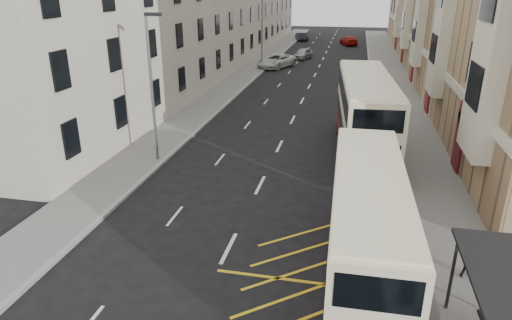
% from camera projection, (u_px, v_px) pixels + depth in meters
% --- Properties ---
extents(ground, '(200.00, 200.00, 0.00)m').
position_uv_depth(ground, '(194.00, 318.00, 13.94)').
color(ground, black).
rests_on(ground, ground).
extents(pavement_right, '(4.00, 120.00, 0.15)m').
position_uv_depth(pavement_right, '(396.00, 99.00, 39.66)').
color(pavement_right, slate).
rests_on(pavement_right, ground).
extents(pavement_left, '(3.00, 120.00, 0.15)m').
position_uv_depth(pavement_left, '(225.00, 91.00, 42.70)').
color(pavement_left, slate).
rests_on(pavement_left, ground).
extents(kerb_right, '(0.25, 120.00, 0.15)m').
position_uv_depth(kerb_right, '(373.00, 98.00, 40.05)').
color(kerb_right, gray).
rests_on(kerb_right, ground).
extents(kerb_left, '(0.25, 120.00, 0.15)m').
position_uv_depth(kerb_left, '(240.00, 92.00, 42.41)').
color(kerb_left, gray).
rests_on(kerb_left, ground).
extents(road_markings, '(10.00, 110.00, 0.01)m').
position_uv_depth(road_markings, '(319.00, 67.00, 54.91)').
color(road_markings, silver).
rests_on(road_markings, ground).
extents(terrace_right, '(10.75, 79.00, 15.25)m').
position_uv_depth(terrace_right, '(460.00, 2.00, 49.60)').
color(terrace_right, tan).
rests_on(terrace_right, ground).
extents(terrace_left, '(9.18, 79.00, 13.25)m').
position_uv_depth(terrace_left, '(211.00, 9.00, 55.63)').
color(terrace_left, beige).
rests_on(terrace_left, ground).
extents(bus_shelter, '(1.65, 4.25, 2.70)m').
position_uv_depth(bus_shelter, '(508.00, 307.00, 11.17)').
color(bus_shelter, black).
rests_on(bus_shelter, pavement_right).
extents(guard_railing, '(0.06, 6.56, 1.01)m').
position_uv_depth(guard_railing, '(396.00, 223.00, 17.64)').
color(guard_railing, red).
rests_on(guard_railing, pavement_right).
extents(street_lamp_near, '(0.93, 0.18, 8.00)m').
position_uv_depth(street_lamp_near, '(152.00, 81.00, 24.42)').
color(street_lamp_near, slate).
rests_on(street_lamp_near, pavement_left).
extents(street_lamp_far, '(0.93, 0.18, 8.00)m').
position_uv_depth(street_lamp_far, '(262.00, 29.00, 51.74)').
color(street_lamp_far, slate).
rests_on(street_lamp_far, pavement_left).
extents(double_decker_front, '(2.47, 10.01, 3.98)m').
position_uv_depth(double_decker_front, '(366.00, 229.00, 14.93)').
color(double_decker_front, '#F1E7BB').
rests_on(double_decker_front, ground).
extents(double_decker_rear, '(3.58, 11.90, 4.68)m').
position_uv_depth(double_decker_rear, '(365.00, 116.00, 26.27)').
color(double_decker_rear, '#F1E7BB').
rests_on(double_decker_rear, ground).
extents(pedestrian_mid, '(0.76, 0.60, 1.55)m').
position_uv_depth(pedestrian_mid, '(475.00, 259.00, 15.29)').
color(pedestrian_mid, black).
rests_on(pedestrian_mid, pavement_right).
extents(pedestrian_far, '(1.05, 0.82, 1.66)m').
position_uv_depth(pedestrian_far, '(408.00, 256.00, 15.35)').
color(pedestrian_far, black).
rests_on(pedestrian_far, pavement_right).
extents(white_van, '(4.59, 6.33, 1.60)m').
position_uv_depth(white_van, '(277.00, 61.00, 54.39)').
color(white_van, silver).
rests_on(white_van, ground).
extents(car_silver, '(2.66, 4.38, 1.40)m').
position_uv_depth(car_silver, '(303.00, 54.00, 60.48)').
color(car_silver, '#9B9EA2').
rests_on(car_silver, ground).
extents(car_dark, '(2.79, 4.25, 1.32)m').
position_uv_depth(car_dark, '(302.00, 37.00, 79.44)').
color(car_dark, black).
rests_on(car_dark, ground).
extents(car_red, '(3.35, 5.31, 1.44)m').
position_uv_depth(car_red, '(349.00, 41.00, 73.99)').
color(car_red, '#990D09').
rests_on(car_red, ground).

